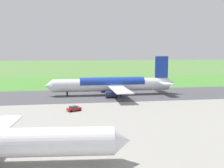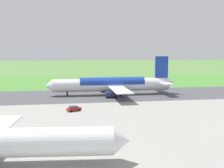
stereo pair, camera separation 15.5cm
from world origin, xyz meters
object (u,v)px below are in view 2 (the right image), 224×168
traffic_cone_orange (104,82)px  airliner_main (113,84)px  service_car_followme (74,108)px  no_stopping_sign (113,80)px

traffic_cone_orange → airliner_main: bearing=87.4°
airliner_main → service_car_followme: 33.37m
airliner_main → no_stopping_sign: (-7.58, -44.53, -2.81)m
airliner_main → service_car_followme: airliner_main is taller
airliner_main → traffic_cone_orange: (-2.01, -43.89, -4.08)m
no_stopping_sign → traffic_cone_orange: no_stopping_sign is taller
airliner_main → service_car_followme: (16.69, 28.68, -3.51)m
service_car_followme → no_stopping_sign: bearing=-108.3°
no_stopping_sign → traffic_cone_orange: size_ratio=4.73×
airliner_main → traffic_cone_orange: size_ratio=98.11×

